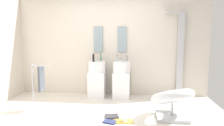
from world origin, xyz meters
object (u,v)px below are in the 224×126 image
(soap_bottle_green, at_px, (101,58))
(shower_column, at_px, (180,53))
(lounge_chair, at_px, (172,100))
(coffee_mug, at_px, (124,120))
(soap_bottle_clear, at_px, (117,59))
(magazine_ochre, at_px, (124,121))
(pedestal_sink_right, at_px, (121,79))
(soap_bottle_black, at_px, (93,58))
(magazine_charcoal, at_px, (112,116))
(pedestal_sink_left, at_px, (97,79))
(soap_bottle_grey, at_px, (127,59))
(magazine_navy, at_px, (110,122))
(towel_rack, at_px, (40,80))

(soap_bottle_green, bearing_deg, shower_column, 3.82)
(lounge_chair, bearing_deg, shower_column, 74.02)
(coffee_mug, height_order, soap_bottle_clear, soap_bottle_clear)
(soap_bottle_green, bearing_deg, magazine_ochre, -67.44)
(pedestal_sink_right, relative_size, shower_column, 0.48)
(soap_bottle_clear, bearing_deg, soap_bottle_black, -165.49)
(pedestal_sink_right, bearing_deg, magazine_ochre, -85.02)
(lounge_chair, relative_size, magazine_charcoal, 4.17)
(magazine_charcoal, height_order, soap_bottle_green, soap_bottle_green)
(pedestal_sink_left, bearing_deg, lounge_chair, -37.02)
(soap_bottle_grey, bearing_deg, magazine_charcoal, -99.75)
(shower_column, bearing_deg, pedestal_sink_left, -174.58)
(lounge_chair, bearing_deg, magazine_charcoal, -175.21)
(pedestal_sink_left, xyz_separation_m, magazine_charcoal, (0.49, -1.28, -0.42))
(magazine_ochre, relative_size, magazine_charcoal, 1.20)
(coffee_mug, bearing_deg, soap_bottle_black, 119.88)
(soap_bottle_green, bearing_deg, magazine_navy, -76.08)
(magazine_ochre, distance_m, soap_bottle_black, 1.84)
(lounge_chair, xyz_separation_m, soap_bottle_grey, (-0.86, 1.25, 0.60))
(magazine_charcoal, relative_size, soap_bottle_green, 1.43)
(lounge_chair, xyz_separation_m, towel_rack, (-2.55, 0.17, 0.28))
(lounge_chair, relative_size, magazine_ochre, 3.47)
(towel_rack, relative_size, coffee_mug, 10.37)
(towel_rack, xyz_separation_m, magazine_charcoal, (1.46, -0.26, -0.60))
(soap_bottle_green, bearing_deg, pedestal_sink_left, -145.50)
(lounge_chair, xyz_separation_m, magazine_charcoal, (-1.09, -0.09, -0.32))
(soap_bottle_clear, bearing_deg, towel_rack, -143.54)
(pedestal_sink_left, distance_m, magazine_navy, 1.65)
(soap_bottle_green, bearing_deg, soap_bottle_grey, -0.51)
(soap_bottle_green, relative_size, soap_bottle_grey, 1.23)
(lounge_chair, bearing_deg, towel_rack, 176.29)
(lounge_chair, relative_size, soap_bottle_black, 5.34)
(magazine_ochre, xyz_separation_m, soap_bottle_green, (-0.63, 1.52, 0.94))
(shower_column, relative_size, magazine_ochre, 6.90)
(shower_column, relative_size, magazine_navy, 9.46)
(shower_column, height_order, soap_bottle_black, shower_column)
(magazine_navy, xyz_separation_m, magazine_charcoal, (0.01, 0.23, 0.00))
(soap_bottle_black, relative_size, soap_bottle_grey, 1.37)
(soap_bottle_grey, bearing_deg, pedestal_sink_right, -156.63)
(towel_rack, relative_size, magazine_navy, 4.39)
(magazine_ochre, height_order, soap_bottle_black, soap_bottle_black)
(lounge_chair, height_order, soap_bottle_clear, soap_bottle_clear)
(magazine_navy, bearing_deg, pedestal_sink_right, 105.01)
(towel_rack, bearing_deg, pedestal_sink_right, 33.40)
(pedestal_sink_right, bearing_deg, shower_column, 7.72)
(magazine_navy, bearing_deg, towel_rack, -179.40)
(magazine_charcoal, xyz_separation_m, soap_bottle_green, (-0.40, 1.35, 0.94))
(pedestal_sink_left, height_order, soap_bottle_black, soap_bottle_black)
(magazine_navy, height_order, soap_bottle_grey, soap_bottle_grey)
(pedestal_sink_right, distance_m, soap_bottle_clear, 0.51)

